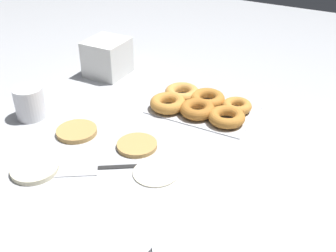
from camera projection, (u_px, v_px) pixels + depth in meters
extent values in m
plane|color=#B2B5BA|center=(149.00, 147.00, 1.14)|extent=(3.00, 3.00, 0.00)
cylinder|color=tan|center=(137.00, 145.00, 1.13)|extent=(0.11, 0.11, 0.01)
cylinder|color=tan|center=(77.00, 131.00, 1.19)|extent=(0.11, 0.11, 0.01)
cylinder|color=beige|center=(35.00, 169.00, 1.04)|extent=(0.12, 0.12, 0.01)
cylinder|color=beige|center=(156.00, 172.00, 1.04)|extent=(0.11, 0.11, 0.01)
cube|color=silver|center=(203.00, 110.00, 1.30)|extent=(0.31, 0.20, 0.01)
torus|color=#C68438|center=(237.00, 106.00, 1.29)|extent=(0.09, 0.09, 0.03)
torus|color=#B7752D|center=(207.00, 99.00, 1.33)|extent=(0.11, 0.11, 0.03)
torus|color=#D19347|center=(182.00, 93.00, 1.36)|extent=(0.11, 0.11, 0.03)
torus|color=#B7752D|center=(227.00, 117.00, 1.23)|extent=(0.11, 0.11, 0.03)
torus|color=#AD6B28|center=(197.00, 109.00, 1.27)|extent=(0.11, 0.11, 0.03)
torus|color=#C68438|center=(168.00, 103.00, 1.30)|extent=(0.11, 0.11, 0.03)
cube|color=white|center=(108.00, 71.00, 1.53)|extent=(0.13, 0.14, 0.03)
cube|color=white|center=(108.00, 64.00, 1.51)|extent=(0.13, 0.14, 0.03)
cube|color=white|center=(107.00, 57.00, 1.50)|extent=(0.13, 0.14, 0.03)
cube|color=white|center=(107.00, 51.00, 1.49)|extent=(0.13, 0.14, 0.03)
cube|color=white|center=(106.00, 44.00, 1.47)|extent=(0.13, 0.14, 0.03)
cylinder|color=white|center=(29.00, 103.00, 1.25)|extent=(0.09, 0.09, 0.10)
cube|color=black|center=(125.00, 166.00, 1.06)|extent=(0.12, 0.09, 0.01)
cube|color=#BCBCC1|center=(75.00, 169.00, 1.05)|extent=(0.13, 0.11, 0.01)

